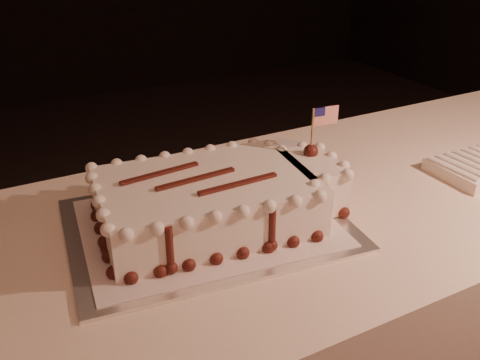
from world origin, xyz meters
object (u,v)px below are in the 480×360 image
banquet_table (261,340)px  side_plate (283,150)px  sheet_cake (220,198)px  cake_board (207,224)px  napkin_stack (480,167)px

banquet_table → side_plate: size_ratio=17.99×
banquet_table → sheet_cake: bearing=175.3°
banquet_table → sheet_cake: size_ratio=4.24×
banquet_table → sheet_cake: sheet_cake is taller
cake_board → banquet_table: bearing=1.8°
sheet_cake → napkin_stack: sheet_cake is taller
sheet_cake → side_plate: 0.42m
cake_board → sheet_cake: sheet_cake is taller
napkin_stack → side_plate: size_ratio=1.78×
sheet_cake → side_plate: bearing=38.9°
napkin_stack → side_plate: bearing=136.4°
banquet_table → side_plate: bearing=50.8°
napkin_stack → banquet_table: bearing=172.0°
banquet_table → napkin_stack: bearing=-8.0°
side_plate → napkin_stack: bearing=-43.6°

